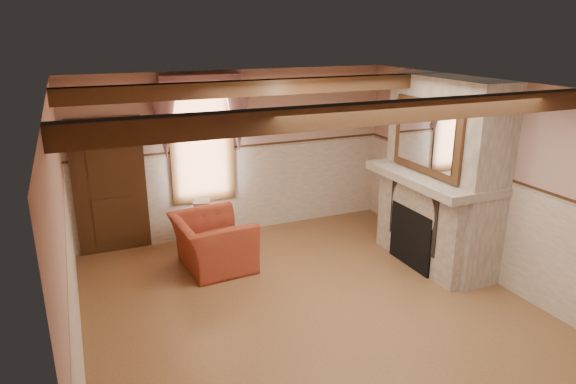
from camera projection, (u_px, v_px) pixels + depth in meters
name	position (u px, v px, depth m)	size (l,w,h in m)	color
floor	(312.00, 310.00, 6.56)	(5.50, 6.00, 0.01)	brown
ceiling	(315.00, 89.00, 5.70)	(5.50, 6.00, 0.01)	silver
wall_back	(237.00, 153.00, 8.76)	(5.50, 0.02, 2.80)	tan
wall_front	(505.00, 342.00, 3.51)	(5.50, 0.02, 2.80)	tan
wall_left	(65.00, 244.00, 5.10)	(0.02, 6.00, 2.80)	tan
wall_right	(490.00, 181.00, 7.16)	(0.02, 6.00, 2.80)	tan
wainscot	(313.00, 257.00, 6.33)	(5.50, 6.00, 1.50)	beige
chair_rail	(314.00, 199.00, 6.10)	(5.50, 6.00, 0.08)	black
firebox	(415.00, 237.00, 7.70)	(0.20, 0.95, 0.90)	black
armchair	(212.00, 242.00, 7.66)	(1.20, 1.05, 0.78)	maroon
side_table	(203.00, 228.00, 8.53)	(0.53, 0.53, 0.55)	brown
book_stack	(202.00, 206.00, 8.43)	(0.26, 0.32, 0.20)	#B7AD8C
radiator	(213.00, 224.00, 8.63)	(0.70, 0.18, 0.60)	silver
bowl	(437.00, 172.00, 7.41)	(0.31, 0.31, 0.08)	brown
mantel_clock	(402.00, 155.00, 8.17)	(0.14, 0.24, 0.20)	#301E0D
oil_lamp	(425.00, 161.00, 7.63)	(0.11, 0.11, 0.28)	#B68333
candle_red	(460.00, 178.00, 6.98)	(0.06, 0.06, 0.16)	#AD1A15
jar_yellow	(449.00, 175.00, 7.19)	(0.06, 0.06, 0.12)	yellow
fireplace	(443.00, 173.00, 7.57)	(0.85, 2.00, 2.80)	gray
mantel	(433.00, 177.00, 7.51)	(1.05, 2.05, 0.12)	gray
overmantel_mirror	(426.00, 137.00, 7.26)	(0.06, 1.44, 1.04)	silver
door	(110.00, 188.00, 8.02)	(1.10, 0.10, 2.10)	black
window	(202.00, 142.00, 8.43)	(1.06, 0.08, 2.02)	white
window_drapes	(201.00, 107.00, 8.17)	(1.30, 0.14, 1.40)	gray
ceiling_beam_front	(373.00, 113.00, 4.68)	(5.50, 0.18, 0.20)	black
ceiling_beam_back	(275.00, 87.00, 6.78)	(5.50, 0.18, 0.20)	black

